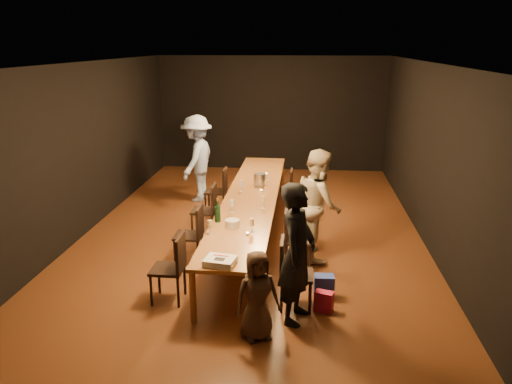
# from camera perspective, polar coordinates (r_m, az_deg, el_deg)

# --- Properties ---
(ground) EXTENTS (10.00, 10.00, 0.00)m
(ground) POSITION_cam_1_polar(r_m,az_deg,el_deg) (8.95, -0.54, -5.06)
(ground) COLOR #412110
(ground) RESTS_ON ground
(room_shell) EXTENTS (6.04, 10.04, 3.02)m
(room_shell) POSITION_cam_1_polar(r_m,az_deg,el_deg) (8.40, -0.58, 8.22)
(room_shell) COLOR black
(room_shell) RESTS_ON ground
(table) EXTENTS (0.90, 6.00, 0.75)m
(table) POSITION_cam_1_polar(r_m,az_deg,el_deg) (8.71, -0.55, -0.77)
(table) COLOR #98562C
(table) RESTS_ON ground
(chair_right_0) EXTENTS (0.42, 0.42, 0.93)m
(chair_right_0) POSITION_cam_1_polar(r_m,az_deg,el_deg) (6.52, 4.65, -9.32)
(chair_right_0) COLOR black
(chair_right_0) RESTS_ON ground
(chair_right_1) EXTENTS (0.42, 0.42, 0.93)m
(chair_right_1) POSITION_cam_1_polar(r_m,az_deg,el_deg) (7.61, 4.86, -5.36)
(chair_right_1) COLOR black
(chair_right_1) RESTS_ON ground
(chair_right_2) EXTENTS (0.42, 0.42, 0.93)m
(chair_right_2) POSITION_cam_1_polar(r_m,az_deg,el_deg) (8.74, 5.01, -2.41)
(chair_right_2) COLOR black
(chair_right_2) RESTS_ON ground
(chair_right_3) EXTENTS (0.42, 0.42, 0.93)m
(chair_right_3) POSITION_cam_1_polar(r_m,az_deg,el_deg) (9.88, 5.12, -0.14)
(chair_right_3) COLOR black
(chair_right_3) RESTS_ON ground
(chair_left_0) EXTENTS (0.42, 0.42, 0.93)m
(chair_left_0) POSITION_cam_1_polar(r_m,az_deg,el_deg) (6.75, -10.09, -8.57)
(chair_left_0) COLOR black
(chair_left_0) RESTS_ON ground
(chair_left_1) EXTENTS (0.42, 0.42, 0.93)m
(chair_left_1) POSITION_cam_1_polar(r_m,az_deg,el_deg) (7.81, -7.75, -4.87)
(chair_left_1) COLOR black
(chair_left_1) RESTS_ON ground
(chair_left_2) EXTENTS (0.42, 0.42, 0.93)m
(chair_left_2) POSITION_cam_1_polar(r_m,az_deg,el_deg) (8.91, -5.99, -2.05)
(chair_left_2) COLOR black
(chair_left_2) RESTS_ON ground
(chair_left_3) EXTENTS (0.42, 0.42, 0.93)m
(chair_left_3) POSITION_cam_1_polar(r_m,az_deg,el_deg) (10.03, -4.63, 0.14)
(chair_left_3) COLOR black
(chair_left_3) RESTS_ON ground
(woman_birthday) EXTENTS (0.57, 0.73, 1.77)m
(woman_birthday) POSITION_cam_1_polar(r_m,az_deg,el_deg) (6.06, 4.75, -7.02)
(woman_birthday) COLOR black
(woman_birthday) RESTS_ON ground
(woman_tan) EXTENTS (0.81, 0.96, 1.76)m
(woman_tan) POSITION_cam_1_polar(r_m,az_deg,el_deg) (7.91, 7.17, -1.39)
(woman_tan) COLOR beige
(woman_tan) RESTS_ON ground
(man_blue) EXTENTS (0.89, 1.30, 1.86)m
(man_blue) POSITION_cam_1_polar(r_m,az_deg,el_deg) (10.80, -6.74, 3.82)
(man_blue) COLOR #95AFE6
(man_blue) RESTS_ON ground
(child) EXTENTS (0.62, 0.53, 1.08)m
(child) POSITION_cam_1_polar(r_m,az_deg,el_deg) (5.84, 0.15, -11.72)
(child) COLOR #412F24
(child) RESTS_ON ground
(gift_bag_red) EXTENTS (0.26, 0.19, 0.28)m
(gift_bag_red) POSITION_cam_1_polar(r_m,az_deg,el_deg) (6.59, 7.75, -12.31)
(gift_bag_red) COLOR #BC1C45
(gift_bag_red) RESTS_ON ground
(gift_bag_blue) EXTENTS (0.28, 0.19, 0.33)m
(gift_bag_blue) POSITION_cam_1_polar(r_m,az_deg,el_deg) (6.89, 7.78, -10.70)
(gift_bag_blue) COLOR #2740AA
(gift_bag_blue) RESTS_ON ground
(birthday_cake) EXTENTS (0.40, 0.34, 0.09)m
(birthday_cake) POSITION_cam_1_polar(r_m,az_deg,el_deg) (6.08, -4.13, -7.90)
(birthday_cake) COLOR white
(birthday_cake) RESTS_ON table
(plate_stack) EXTENTS (0.23, 0.23, 0.12)m
(plate_stack) POSITION_cam_1_polar(r_m,az_deg,el_deg) (7.23, -2.70, -3.64)
(plate_stack) COLOR silver
(plate_stack) RESTS_ON table
(champagne_bottle) EXTENTS (0.10, 0.10, 0.37)m
(champagne_bottle) POSITION_cam_1_polar(r_m,az_deg,el_deg) (7.42, -4.41, -2.08)
(champagne_bottle) COLOR black
(champagne_bottle) RESTS_ON table
(ice_bucket) EXTENTS (0.26, 0.26, 0.23)m
(ice_bucket) POSITION_cam_1_polar(r_m,az_deg,el_deg) (9.29, 0.40, 1.42)
(ice_bucket) COLOR #B6B7BB
(ice_bucket) RESTS_ON table
(wineglass_0) EXTENTS (0.06, 0.06, 0.21)m
(wineglass_0) POSITION_cam_1_polar(r_m,az_deg,el_deg) (6.98, -5.30, -4.04)
(wineglass_0) COLOR beige
(wineglass_0) RESTS_ON table
(wineglass_1) EXTENTS (0.06, 0.06, 0.21)m
(wineglass_1) POSITION_cam_1_polar(r_m,az_deg,el_deg) (7.02, -0.49, -3.84)
(wineglass_1) COLOR beige
(wineglass_1) RESTS_ON table
(wineglass_2) EXTENTS (0.06, 0.06, 0.21)m
(wineglass_2) POSITION_cam_1_polar(r_m,az_deg,el_deg) (7.84, -2.77, -1.63)
(wineglass_2) COLOR silver
(wineglass_2) RESTS_ON table
(wineglass_3) EXTENTS (0.06, 0.06, 0.21)m
(wineglass_3) POSITION_cam_1_polar(r_m,az_deg,el_deg) (8.02, 0.81, -1.19)
(wineglass_3) COLOR beige
(wineglass_3) RESTS_ON table
(wineglass_4) EXTENTS (0.06, 0.06, 0.21)m
(wineglass_4) POSITION_cam_1_polar(r_m,az_deg,el_deg) (8.93, -1.70, 0.68)
(wineglass_4) COLOR silver
(wineglass_4) RESTS_ON table
(wineglass_5) EXTENTS (0.06, 0.06, 0.21)m
(wineglass_5) POSITION_cam_1_polar(r_m,az_deg,el_deg) (9.38, 1.22, 1.48)
(wineglass_5) COLOR silver
(wineglass_5) RESTS_ON table
(tealight_near) EXTENTS (0.05, 0.05, 0.03)m
(tealight_near) POSITION_cam_1_polar(r_m,az_deg,el_deg) (6.96, -0.97, -4.82)
(tealight_near) COLOR #B2B7B2
(tealight_near) RESTS_ON table
(tealight_mid) EXTENTS (0.05, 0.05, 0.03)m
(tealight_mid) POSITION_cam_1_polar(r_m,az_deg,el_deg) (8.95, 0.60, 0.14)
(tealight_mid) COLOR #B2B7B2
(tealight_mid) RESTS_ON table
(tealight_far) EXTENTS (0.05, 0.05, 0.03)m
(tealight_far) POSITION_cam_1_polar(r_m,az_deg,el_deg) (10.09, 1.21, 2.06)
(tealight_far) COLOR #B2B7B2
(tealight_far) RESTS_ON table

